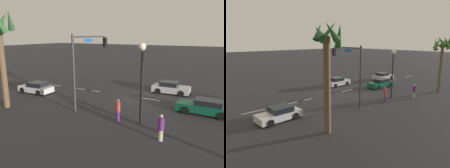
% 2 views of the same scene
% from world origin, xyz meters
% --- Properties ---
extents(ground_plane, '(220.00, 220.00, 0.00)m').
position_xyz_m(ground_plane, '(0.00, 0.00, 0.00)').
color(ground_plane, '#28282D').
extents(lane_stripe_2, '(2.12, 0.14, 0.01)m').
position_xyz_m(lane_stripe_2, '(-6.31, 0.00, 0.01)').
color(lane_stripe_2, silver).
rests_on(lane_stripe_2, ground_plane).
extents(lane_stripe_3, '(2.05, 0.14, 0.01)m').
position_xyz_m(lane_stripe_3, '(-0.98, 0.00, 0.01)').
color(lane_stripe_3, silver).
rests_on(lane_stripe_3, ground_plane).
extents(lane_stripe_4, '(2.01, 0.14, 0.01)m').
position_xyz_m(lane_stripe_4, '(6.20, 0.00, 0.01)').
color(lane_stripe_4, silver).
rests_on(lane_stripe_4, ground_plane).
extents(lane_stripe_5, '(2.23, 0.14, 0.01)m').
position_xyz_m(lane_stripe_5, '(7.49, 0.00, 0.01)').
color(lane_stripe_5, silver).
rests_on(lane_stripe_5, ground_plane).
extents(lane_stripe_6, '(2.37, 0.14, 0.01)m').
position_xyz_m(lane_stripe_6, '(12.32, 0.00, 0.01)').
color(lane_stripe_6, silver).
rests_on(lane_stripe_6, ground_plane).
extents(car_0, '(4.13, 2.04, 1.34)m').
position_xyz_m(car_0, '(-2.15, -3.40, 0.62)').
color(car_0, '#B7B7BC').
rests_on(car_0, ground_plane).
extents(car_1, '(4.03, 2.03, 1.25)m').
position_xyz_m(car_1, '(11.37, 3.81, 0.58)').
color(car_1, silver).
rests_on(car_1, ground_plane).
extents(car_2, '(4.54, 1.85, 1.28)m').
position_xyz_m(car_2, '(-6.43, 1.88, 0.60)').
color(car_2, '#0F5138').
rests_on(car_2, ground_plane).
extents(traffic_signal, '(0.64, 4.93, 6.60)m').
position_xyz_m(traffic_signal, '(3.47, 5.03, 4.46)').
color(traffic_signal, '#38383D').
rests_on(traffic_signal, ground_plane).
extents(streetlamp, '(0.56, 0.56, 6.00)m').
position_xyz_m(streetlamp, '(-2.42, 6.44, 4.22)').
color(streetlamp, '#2D2D33').
rests_on(streetlamp, ground_plane).
extents(pedestrian_0, '(0.39, 0.39, 1.73)m').
position_xyz_m(pedestrian_0, '(-0.68, 6.73, 0.91)').
color(pedestrian_0, '#59266B').
rests_on(pedestrian_0, ground_plane).
extents(pedestrian_1, '(0.56, 0.56, 1.75)m').
position_xyz_m(pedestrian_1, '(-4.54, 8.34, 0.91)').
color(pedestrian_1, '#B2A58C').
rests_on(pedestrian_1, ground_plane).
extents(palm_tree_1, '(2.39, 2.67, 8.65)m').
position_xyz_m(palm_tree_1, '(9.67, 8.78, 5.86)').
color(palm_tree_1, brown).
rests_on(palm_tree_1, ground_plane).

